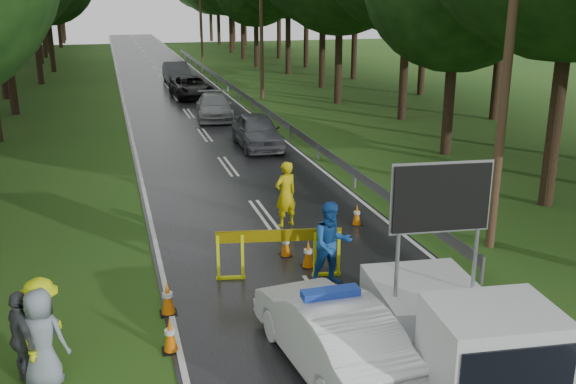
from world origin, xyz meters
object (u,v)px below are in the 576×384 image
object	(u,v)px
officer	(286,194)
queue_car_second	(214,107)
barrier	(279,242)
queue_car_first	(257,131)
civilian	(332,244)
police_sedan	(330,332)
work_truck	(460,332)
queue_car_fourth	(176,72)
queue_car_third	(191,87)

from	to	relation	value
officer	queue_car_second	bearing A→B (deg)	-112.60
barrier	officer	world-z (taller)	officer
queue_car_first	civilian	bearing A→B (deg)	-95.17
barrier	queue_car_first	distance (m)	13.53
police_sedan	officer	world-z (taller)	officer
work_truck	queue_car_second	bearing A→B (deg)	95.80
officer	work_truck	bearing A→B (deg)	74.97
work_truck	queue_car_first	size ratio (longest dim) A/B	1.08
police_sedan	officer	xyz separation A→B (m)	(1.20, 7.27, 0.27)
barrier	queue_car_fourth	world-z (taller)	queue_car_fourth
queue_car_first	queue_car_fourth	distance (m)	22.44
police_sedan	queue_car_first	size ratio (longest dim) A/B	0.99
officer	queue_car_first	xyz separation A→B (m)	(1.44, 9.89, -0.22)
police_sedan	civilian	world-z (taller)	civilian
queue_car_third	work_truck	bearing A→B (deg)	-92.93
police_sedan	queue_car_fourth	distance (m)	39.61
work_truck	officer	size ratio (longest dim) A/B	2.44
barrier	civilian	size ratio (longest dim) A/B	1.46
barrier	queue_car_fourth	distance (m)	35.74
queue_car_third	police_sedan	bearing A→B (deg)	-96.38
police_sedan	queue_car_third	bearing A→B (deg)	-99.74
civilian	queue_car_first	size ratio (longest dim) A/B	0.46
work_truck	civilian	bearing A→B (deg)	106.09
officer	queue_car_third	xyz separation A→B (m)	(0.53, 24.74, -0.28)
work_truck	queue_car_first	xyz separation A→B (m)	(0.70, 18.24, -0.24)
work_truck	queue_car_fourth	bearing A→B (deg)	96.31
queue_car_second	barrier	bearing A→B (deg)	-89.42
queue_car_second	queue_car_third	bearing A→B (deg)	97.47
civilian	queue_car_third	world-z (taller)	civilian
queue_car_first	queue_car_third	size ratio (longest dim) A/B	0.88
officer	queue_car_third	size ratio (longest dim) A/B	0.39
police_sedan	queue_car_second	xyz separation A→B (m)	(1.95, 24.38, -0.04)
queue_car_first	queue_car_third	xyz separation A→B (m)	(-0.92, 14.86, -0.06)
queue_car_second	queue_car_third	size ratio (longest dim) A/B	0.91
work_truck	civilian	distance (m)	4.37
police_sedan	queue_car_fourth	world-z (taller)	queue_car_fourth
queue_car_fourth	work_truck	bearing A→B (deg)	-90.43
civilian	queue_car_fourth	size ratio (longest dim) A/B	0.42
police_sedan	queue_car_first	xyz separation A→B (m)	(2.64, 17.16, 0.05)
work_truck	barrier	distance (m)	5.29
queue_car_second	queue_car_fourth	size ratio (longest dim) A/B	0.94
work_truck	officer	distance (m)	8.39
civilian	queue_car_third	bearing A→B (deg)	86.98
civilian	queue_car_first	world-z (taller)	civilian
civilian	police_sedan	bearing A→B (deg)	-111.75
queue_car_first	queue_car_second	xyz separation A→B (m)	(-0.69, 7.22, -0.09)
queue_car_second	civilian	bearing A→B (deg)	-86.38
officer	civilian	distance (m)	4.06
work_truck	queue_car_first	distance (m)	18.26
civilian	barrier	bearing A→B (deg)	146.69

